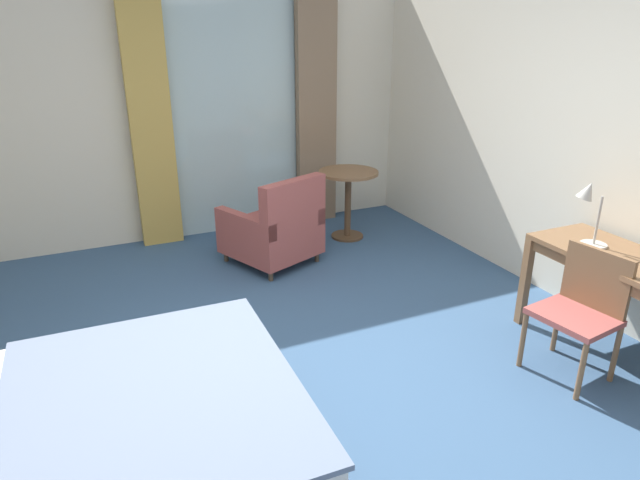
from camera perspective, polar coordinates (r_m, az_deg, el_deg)
ground at (r=3.84m, az=-2.55°, el=-14.63°), size 5.66×6.69×0.10m
wall_back at (r=6.14m, az=-14.03°, el=13.21°), size 5.26×0.12×2.81m
wall_right at (r=4.77m, az=27.44°, el=9.31°), size 0.12×6.29×2.81m
balcony_glass_door at (r=6.21m, az=-8.63°, el=12.11°), size 1.38×0.02×2.47m
curtain_panel_left at (r=5.92m, az=-17.02°, el=11.46°), size 0.41×0.10×2.57m
curtain_panel_right at (r=6.42m, az=-0.38°, el=13.07°), size 0.46×0.10×2.57m
bed at (r=3.13m, az=-24.71°, el=-19.39°), size 2.27×1.74×1.05m
writing_desk at (r=4.22m, az=30.04°, el=-3.23°), size 0.59×1.49×0.75m
desk_chair at (r=4.02m, az=25.39°, el=-6.11°), size 0.47×0.53×0.86m
desk_lamp at (r=4.24m, az=26.02°, el=3.20°), size 0.25×0.21×0.48m
armchair_by_window at (r=5.38m, az=-4.70°, el=1.03°), size 0.97×1.00×0.89m
round_cafe_table at (r=5.99m, az=2.91°, el=5.24°), size 0.64×0.64×0.75m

